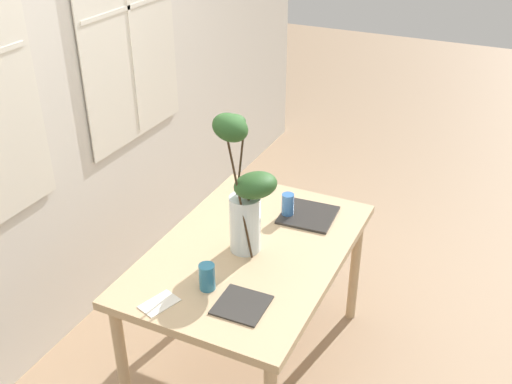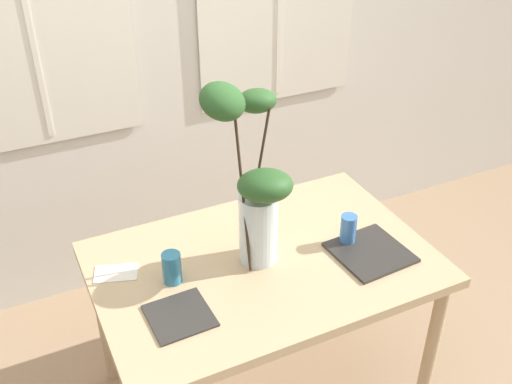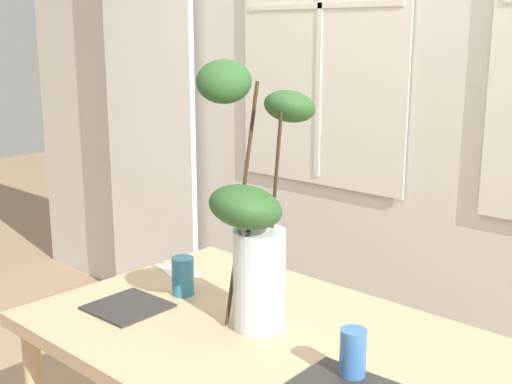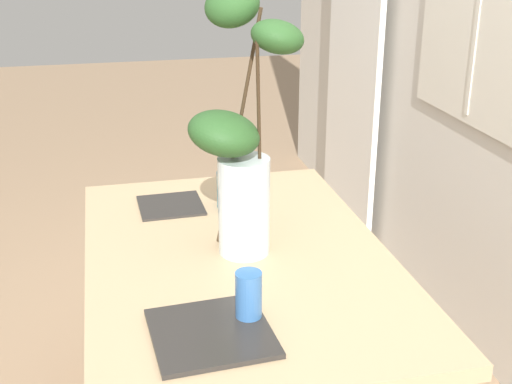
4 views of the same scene
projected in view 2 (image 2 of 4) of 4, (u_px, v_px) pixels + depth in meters
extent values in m
cube|color=tan|center=(263.00, 264.00, 2.34)|extent=(1.30, 0.87, 0.04)
cylinder|color=tan|center=(431.00, 348.00, 2.47)|extent=(0.05, 0.05, 0.71)
cylinder|color=tan|center=(103.00, 319.00, 2.61)|extent=(0.05, 0.05, 0.71)
cylinder|color=tan|center=(334.00, 247.00, 3.04)|extent=(0.05, 0.05, 0.71)
cylinder|color=silver|center=(258.00, 228.00, 2.26)|extent=(0.15, 0.15, 0.29)
cylinder|color=silver|center=(258.00, 247.00, 2.31)|extent=(0.13, 0.13, 0.09)
cylinder|color=#382819|center=(242.00, 186.00, 2.12)|extent=(0.01, 0.14, 0.68)
ellipsoid|color=#285123|center=(222.00, 101.00, 1.92)|extent=(0.19, 0.18, 0.19)
cylinder|color=#382819|center=(261.00, 222.00, 2.21)|extent=(0.07, 0.01, 0.36)
ellipsoid|color=#285123|center=(265.00, 185.00, 2.10)|extent=(0.21, 0.22, 0.17)
cylinder|color=#382819|center=(258.00, 183.00, 2.20)|extent=(0.10, 0.05, 0.62)
ellipsoid|color=#285123|center=(257.00, 101.00, 2.08)|extent=(0.19, 0.20, 0.12)
cylinder|color=teal|center=(172.00, 268.00, 2.19)|extent=(0.07, 0.07, 0.12)
cylinder|color=#386BAD|center=(348.00, 230.00, 2.38)|extent=(0.06, 0.06, 0.13)
cube|color=#2D2B28|center=(180.00, 316.00, 2.06)|extent=(0.22, 0.22, 0.01)
cube|color=#2D2B28|center=(370.00, 252.00, 2.36)|extent=(0.29, 0.29, 0.01)
cube|color=silver|center=(116.00, 273.00, 2.26)|extent=(0.19, 0.15, 0.00)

